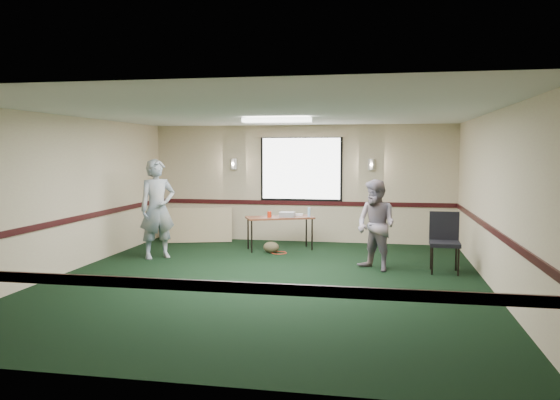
% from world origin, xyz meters
% --- Properties ---
extents(ground, '(8.00, 8.00, 0.00)m').
position_xyz_m(ground, '(0.00, 0.00, 0.00)').
color(ground, black).
rests_on(ground, ground).
extents(room_shell, '(8.00, 8.02, 8.00)m').
position_xyz_m(room_shell, '(0.00, 2.12, 1.58)').
color(room_shell, '#CDAF94').
rests_on(room_shell, ground).
extents(folding_table, '(1.52, 1.08, 0.71)m').
position_xyz_m(folding_table, '(-0.29, 2.83, 0.65)').
color(folding_table, brown).
rests_on(folding_table, ground).
extents(projector, '(0.31, 0.26, 0.10)m').
position_xyz_m(projector, '(-0.13, 2.84, 0.76)').
color(projector, '#93949B').
rests_on(projector, folding_table).
extents(game_console, '(0.20, 0.17, 0.04)m').
position_xyz_m(game_console, '(0.08, 3.09, 0.73)').
color(game_console, silver).
rests_on(game_console, folding_table).
extents(red_cup, '(0.09, 0.09, 0.13)m').
position_xyz_m(red_cup, '(-0.49, 2.69, 0.77)').
color(red_cup, red).
rests_on(red_cup, folding_table).
extents(water_bottle, '(0.06, 0.06, 0.20)m').
position_xyz_m(water_bottle, '(0.32, 2.94, 0.81)').
color(water_bottle, '#99CFFB').
rests_on(water_bottle, folding_table).
extents(duffel_bag, '(0.40, 0.36, 0.23)m').
position_xyz_m(duffel_bag, '(-0.39, 2.40, 0.12)').
color(duffel_bag, '#3F3824').
rests_on(duffel_bag, ground).
extents(cable_coil, '(0.41, 0.41, 0.02)m').
position_xyz_m(cable_coil, '(-0.22, 2.40, 0.01)').
color(cable_coil, red).
rests_on(cable_coil, ground).
extents(folded_table, '(1.55, 0.65, 0.79)m').
position_xyz_m(folded_table, '(-2.32, 3.43, 0.40)').
color(folded_table, tan).
rests_on(folded_table, ground).
extents(conference_chair, '(0.52, 0.55, 1.04)m').
position_xyz_m(conference_chair, '(2.92, 1.24, 0.61)').
color(conference_chair, black).
rests_on(conference_chair, ground).
extents(person_left, '(0.84, 0.82, 1.94)m').
position_xyz_m(person_left, '(-2.47, 1.48, 0.97)').
color(person_left, '#3C5F85').
rests_on(person_left, ground).
extents(person_right, '(0.98, 0.96, 1.60)m').
position_xyz_m(person_right, '(1.75, 1.12, 0.80)').
color(person_right, '#707DAE').
rests_on(person_right, ground).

